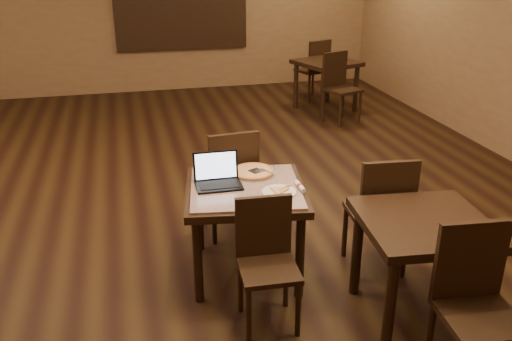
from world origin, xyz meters
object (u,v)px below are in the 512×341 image
object	(u,v)px
chair_main_near	(266,255)
chair_main_far	(231,177)
pizza_pan	(253,173)
other_table_a	(326,69)
tiled_table	(245,198)
laptop	(217,176)
other_table_c_chair_far	(381,209)
other_table_c	(423,237)
other_table_a_chair_near	(339,83)
other_table_c_chair_near	(475,297)
other_table_a_chair_far	(315,67)

from	to	relation	value
chair_main_near	chair_main_far	size ratio (longest dim) A/B	0.89
pizza_pan	other_table_a	bearing A→B (deg)	61.63
tiled_table	pizza_pan	world-z (taller)	pizza_pan
laptop	other_table_c_chair_far	xyz separation A→B (m)	(1.23, -0.39, -0.25)
chair_main_near	pizza_pan	world-z (taller)	chair_main_near
tiled_table	other_table_c	size ratio (longest dim) A/B	1.14
chair_main_far	pizza_pan	world-z (taller)	chair_main_far
pizza_pan	other_table_a_chair_near	distance (m)	4.07
chair_main_far	other_table_c	xyz separation A→B (m)	(1.04, -1.49, 0.08)
laptop	other_table_c	size ratio (longest dim) A/B	0.39
chair_main_near	other_table_a	world-z (taller)	chair_main_near
other_table_a_chair_near	other_table_c_chair_near	distance (m)	5.30
tiled_table	pizza_pan	size ratio (longest dim) A/B	2.74
tiled_table	other_table_a_chair_far	size ratio (longest dim) A/B	1.02
pizza_pan	other_table_a	world-z (taller)	other_table_a
tiled_table	other_table_a_chair_near	world-z (taller)	other_table_a_chair_near
tiled_table	other_table_c	xyz separation A→B (m)	(1.04, -0.88, -0.00)
laptop	other_table_c_chair_near	size ratio (longest dim) A/B	0.35
chair_main_far	other_table_a_chair_near	xyz separation A→B (m)	(2.27, 3.08, 0.00)
other_table_a	other_table_c	world-z (taller)	other_table_a
tiled_table	other_table_c_chair_near	bearing A→B (deg)	-45.45
tiled_table	chair_main_far	distance (m)	0.61
chair_main_far	laptop	size ratio (longest dim) A/B	2.89
tiled_table	other_table_c_chair_near	world-z (taller)	other_table_c_chair_near
chair_main_near	chair_main_far	xyz separation A→B (m)	(0.00, 1.23, 0.06)
other_table_a_chair_far	other_table_c_chair_near	world-z (taller)	other_table_a_chair_far
other_table_a_chair_near	other_table_a	bearing A→B (deg)	68.19
other_table_c_chair_far	chair_main_near	bearing A→B (deg)	24.04
chair_main_near	other_table_c	world-z (taller)	chair_main_near
other_table_a	other_table_c	distance (m)	5.32
pizza_pan	chair_main_near	bearing A→B (deg)	-97.68
other_table_a_chair_near	chair_main_near	bearing A→B (deg)	-136.87
other_table_c	chair_main_far	bearing A→B (deg)	130.66
chair_main_near	other_table_c_chair_far	world-z (taller)	other_table_c_chair_far
chair_main_far	other_table_a_chair_far	size ratio (longest dim) A/B	1.00
other_table_c_chair_far	other_table_a_chair_near	bearing A→B (deg)	-101.67
laptop	other_table_a	size ratio (longest dim) A/B	0.33
laptop	other_table_a	world-z (taller)	laptop
other_table_a	other_table_a_chair_far	world-z (taller)	other_table_a_chair_far
other_table_c	pizza_pan	bearing A→B (deg)	135.38
other_table_c_chair_far	pizza_pan	bearing A→B (deg)	-23.82
chair_main_near	other_table_a_chair_near	world-z (taller)	other_table_a_chair_near
chair_main_near	pizza_pan	distance (m)	0.90
other_table_c_chair_near	other_table_c_chair_far	distance (m)	1.19
pizza_pan	other_table_a_chair_far	world-z (taller)	other_table_a_chair_far
chair_main_near	other_table_c_chair_near	xyz separation A→B (m)	(1.05, -0.85, 0.06)
other_table_a	chair_main_far	bearing A→B (deg)	-141.02
chair_main_far	other_table_a	xyz separation A→B (m)	(2.30, 3.68, 0.08)
other_table_c_chair_near	chair_main_near	bearing A→B (deg)	146.64
other_table_a_chair_far	other_table_c_chair_near	size ratio (longest dim) A/B	1.01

